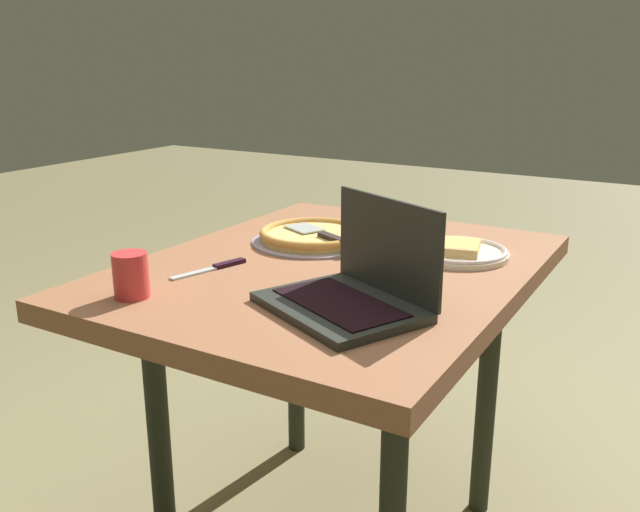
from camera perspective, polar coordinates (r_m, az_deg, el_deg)
The scene contains 6 objects.
dining_table at distance 1.67m, azimuth 1.13°, elevation -3.35°, with size 1.11×0.88×0.77m.
laptop at distance 1.35m, azimuth 2.90°, elevation -2.67°, with size 0.35×0.38×0.21m.
pizza_plate at distance 1.73m, azimuth 11.50°, elevation 0.39°, with size 0.25×0.25×0.04m.
pizza_tray at distance 1.82m, azimuth -0.55°, elevation 1.71°, with size 0.33×0.33×0.04m.
table_knife at distance 1.62m, azimuth -8.66°, elevation -0.93°, with size 0.20×0.07×0.01m.
drink_cup at distance 1.46m, azimuth -15.55°, elevation -1.51°, with size 0.07×0.07×0.10m.
Camera 1 is at (-1.37, -0.77, 1.26)m, focal length 38.26 mm.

